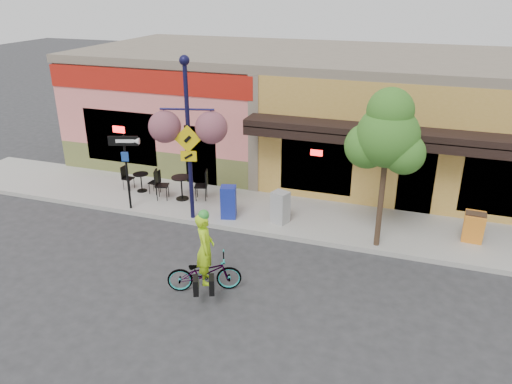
# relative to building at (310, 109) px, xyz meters

# --- Properties ---
(ground) EXTENTS (90.00, 90.00, 0.00)m
(ground) POSITION_rel_building_xyz_m (0.00, -7.50, -2.25)
(ground) COLOR #2D2D30
(ground) RESTS_ON ground
(sidewalk) EXTENTS (24.00, 3.00, 0.15)m
(sidewalk) POSITION_rel_building_xyz_m (0.00, -5.50, -2.17)
(sidewalk) COLOR #9E9B93
(sidewalk) RESTS_ON ground
(curb) EXTENTS (24.00, 0.12, 0.15)m
(curb) POSITION_rel_building_xyz_m (0.00, -6.95, -2.17)
(curb) COLOR #A8A59E
(curb) RESTS_ON ground
(building) EXTENTS (18.20, 8.20, 4.50)m
(building) POSITION_rel_building_xyz_m (0.00, 0.00, 0.00)
(building) COLOR #E87773
(building) RESTS_ON ground
(bicycle) EXTENTS (1.89, 1.29, 0.94)m
(bicycle) POSITION_rel_building_xyz_m (-0.17, -10.08, -1.78)
(bicycle) COLOR #982B0D
(bicycle) RESTS_ON ground
(cyclist_rider) EXTENTS (0.66, 0.77, 1.80)m
(cyclist_rider) POSITION_rel_building_xyz_m (-0.12, -10.08, -1.35)
(cyclist_rider) COLOR #B3EB18
(cyclist_rider) RESTS_ON ground
(lamp_post) EXTENTS (1.70, 1.02, 4.98)m
(lamp_post) POSITION_rel_building_xyz_m (-2.08, -6.77, 0.39)
(lamp_post) COLOR #131239
(lamp_post) RESTS_ON sidewalk
(one_way_sign) EXTENTS (0.96, 0.49, 2.45)m
(one_way_sign) POSITION_rel_building_xyz_m (-4.30, -6.80, -0.87)
(one_way_sign) COLOR black
(one_way_sign) RESTS_ON sidewalk
(cafe_set_left) EXTENTS (1.45, 0.77, 0.85)m
(cafe_set_left) POSITION_rel_building_xyz_m (-4.71, -5.43, -1.67)
(cafe_set_left) COLOR black
(cafe_set_left) RESTS_ON sidewalk
(cafe_set_right) EXTENTS (1.93, 1.36, 1.05)m
(cafe_set_right) POSITION_rel_building_xyz_m (-3.04, -5.60, -1.58)
(cafe_set_right) COLOR black
(cafe_set_right) RESTS_ON sidewalk
(newspaper_box_blue) EXTENTS (0.56, 0.52, 1.03)m
(newspaper_box_blue) POSITION_rel_building_xyz_m (-1.02, -6.39, -1.58)
(newspaper_box_blue) COLOR #192896
(newspaper_box_blue) RESTS_ON sidewalk
(newspaper_box_grey) EXTENTS (0.58, 0.55, 1.00)m
(newspaper_box_grey) POSITION_rel_building_xyz_m (0.60, -6.20, -1.60)
(newspaper_box_grey) COLOR #A1A1A1
(newspaper_box_grey) RESTS_ON sidewalk
(street_tree) EXTENTS (1.95, 1.95, 4.47)m
(street_tree) POSITION_rel_building_xyz_m (3.57, -6.70, 0.14)
(street_tree) COLOR #3D7A26
(street_tree) RESTS_ON sidewalk
(sandwich_board) EXTENTS (0.57, 0.43, 0.92)m
(sandwich_board) POSITION_rel_building_xyz_m (6.08, -5.85, -1.64)
(sandwich_board) COLOR orange
(sandwich_board) RESTS_ON sidewalk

